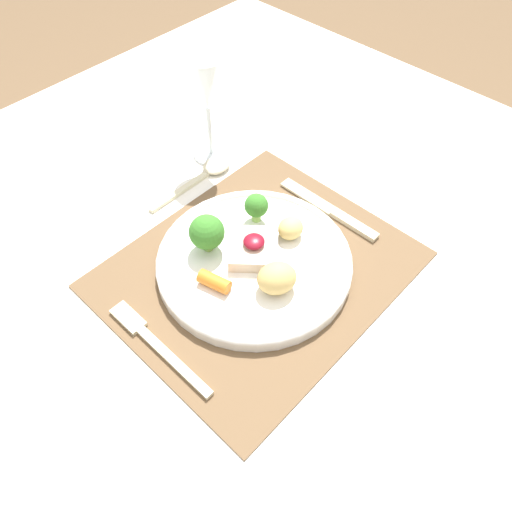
{
  "coord_description": "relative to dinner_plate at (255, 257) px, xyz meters",
  "views": [
    {
      "loc": [
        -0.33,
        -0.31,
        1.33
      ],
      "look_at": [
        0.0,
        0.01,
        0.77
      ],
      "focal_mm": 35.0,
      "sensor_mm": 36.0,
      "label": 1
    }
  ],
  "objects": [
    {
      "name": "ground_plane",
      "position": [
        -0.0,
        -0.01,
        -0.77
      ],
      "size": [
        8.0,
        8.0,
        0.0
      ],
      "primitive_type": "plane",
      "color": "brown"
    },
    {
      "name": "spoon",
      "position": [
        0.09,
        0.2,
        -0.01
      ],
      "size": [
        0.17,
        0.04,
        0.01
      ],
      "rotation": [
        0.0,
        0.0,
        0.04
      ],
      "color": "beige",
      "rests_on": "dining_table"
    },
    {
      "name": "placemat",
      "position": [
        -0.0,
        -0.01,
        -0.02
      ],
      "size": [
        0.42,
        0.35,
        0.0
      ],
      "primitive_type": "cube",
      "color": "brown",
      "rests_on": "dining_table"
    },
    {
      "name": "fork",
      "position": [
        -0.19,
        0.01,
        -0.01
      ],
      "size": [
        0.02,
        0.19,
        0.01
      ],
      "rotation": [
        0.0,
        0.0,
        -0.03
      ],
      "color": "beige",
      "rests_on": "placemat"
    },
    {
      "name": "dining_table",
      "position": [
        -0.0,
        -0.01,
        -0.1
      ],
      "size": [
        1.29,
        1.29,
        0.75
      ],
      "color": "white",
      "rests_on": "ground_plane"
    },
    {
      "name": "knife",
      "position": [
        0.16,
        -0.02,
        -0.01
      ],
      "size": [
        0.02,
        0.19,
        0.01
      ],
      "rotation": [
        0.0,
        0.0,
        0.01
      ],
      "color": "beige",
      "rests_on": "placemat"
    },
    {
      "name": "wine_glass_near",
      "position": [
        0.13,
        0.23,
        0.12
      ],
      "size": [
        0.07,
        0.07,
        0.19
      ],
      "color": "white",
      "rests_on": "dining_table"
    },
    {
      "name": "dinner_plate",
      "position": [
        0.0,
        0.0,
        0.0
      ],
      "size": [
        0.28,
        0.28,
        0.08
      ],
      "color": "white",
      "rests_on": "placemat"
    }
  ]
}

